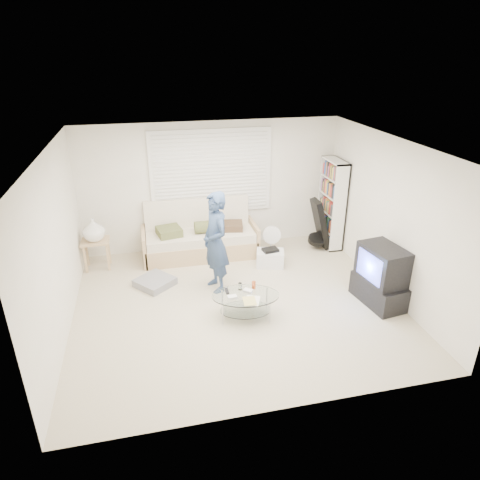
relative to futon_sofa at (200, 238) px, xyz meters
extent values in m
plane|color=beige|center=(0.31, -1.88, -0.35)|extent=(5.00, 5.00, 0.00)
cube|color=silver|center=(0.31, 0.37, 0.90)|extent=(5.00, 0.02, 2.50)
cube|color=silver|center=(0.31, -4.13, 0.90)|extent=(5.00, 0.02, 2.50)
cube|color=silver|center=(-2.19, -1.88, 0.90)|extent=(0.02, 4.50, 2.50)
cube|color=silver|center=(2.81, -1.88, 0.90)|extent=(0.02, 4.50, 2.50)
cube|color=white|center=(0.31, -1.88, 2.15)|extent=(5.00, 4.50, 0.02)
cube|color=white|center=(0.31, 0.34, 1.20)|extent=(2.32, 0.06, 1.62)
cube|color=black|center=(0.31, 0.33, 1.20)|extent=(2.20, 0.01, 1.50)
cube|color=silver|center=(0.31, 0.30, 1.20)|extent=(2.16, 0.04, 1.50)
cube|color=silver|center=(0.31, 0.32, 1.20)|extent=(2.32, 0.08, 1.62)
cube|color=tan|center=(0.00, -0.05, -0.18)|extent=(2.12, 0.85, 0.34)
cube|color=beige|center=(0.00, -0.07, 0.07)|extent=(2.03, 0.78, 0.17)
cube|color=beige|center=(0.00, 0.29, 0.39)|extent=(2.03, 0.24, 0.65)
cube|color=tan|center=(-1.06, -0.05, -0.05)|extent=(0.06, 0.85, 0.59)
cube|color=tan|center=(1.06, -0.05, -0.05)|extent=(0.06, 0.85, 0.59)
cube|color=#4A582E|center=(-0.58, -0.10, 0.23)|extent=(0.50, 0.50, 0.15)
cylinder|color=#4A582E|center=(0.16, -0.13, 0.27)|extent=(0.53, 0.23, 0.23)
cube|color=#4E3727|center=(0.63, -0.07, 0.22)|extent=(0.44, 0.44, 0.13)
cube|color=slate|center=(-0.93, -1.02, -0.29)|extent=(0.78, 0.78, 0.12)
cube|color=tan|center=(-1.91, -0.14, 0.19)|extent=(0.49, 0.39, 0.04)
cube|color=tan|center=(-2.10, -0.29, -0.08)|extent=(0.04, 0.04, 0.53)
cube|color=tan|center=(-1.71, -0.29, -0.08)|extent=(0.04, 0.04, 0.53)
cube|color=tan|center=(-2.10, 0.01, -0.08)|extent=(0.04, 0.04, 0.53)
cube|color=tan|center=(-1.71, 0.01, -0.08)|extent=(0.04, 0.04, 0.53)
imported|color=white|center=(-1.91, -0.14, 0.41)|extent=(0.39, 0.39, 0.41)
cube|color=white|center=(2.64, -0.12, 0.53)|extent=(0.28, 0.74, 1.77)
cube|color=black|center=(2.37, -0.26, 0.18)|extent=(0.38, 0.37, 1.01)
cylinder|color=black|center=(2.33, -0.26, -0.16)|extent=(0.37, 0.38, 0.19)
cylinder|color=white|center=(1.35, -0.28, -0.34)|extent=(0.24, 0.24, 0.03)
cylinder|color=white|center=(1.35, -0.28, -0.18)|extent=(0.03, 0.03, 0.31)
cylinder|color=white|center=(1.35, -0.28, 0.07)|extent=(0.37, 0.18, 0.36)
cylinder|color=white|center=(1.35, -0.28, 0.07)|extent=(0.10, 0.07, 0.09)
cube|color=white|center=(1.20, -0.76, -0.20)|extent=(0.57, 0.47, 0.30)
cube|color=black|center=(1.20, -0.76, -0.03)|extent=(0.31, 0.24, 0.05)
cube|color=black|center=(2.51, -2.34, -0.15)|extent=(0.60, 0.95, 0.39)
cube|color=black|center=(2.51, -2.34, 0.33)|extent=(0.60, 0.80, 0.57)
cube|color=#5E69FF|center=(2.28, -2.37, 0.33)|extent=(0.10, 0.57, 0.43)
ellipsoid|color=silver|center=(0.37, -2.26, 0.01)|extent=(1.09, 0.80, 0.02)
ellipsoid|color=silver|center=(0.37, -2.26, -0.24)|extent=(0.83, 0.61, 0.01)
cylinder|color=silver|center=(-0.01, -2.40, -0.18)|extent=(0.03, 0.03, 0.35)
cylinder|color=silver|center=(0.68, -2.51, -0.18)|extent=(0.03, 0.03, 0.35)
cylinder|color=silver|center=(0.06, -2.00, -0.18)|extent=(0.03, 0.03, 0.35)
cylinder|color=silver|center=(0.74, -2.12, -0.18)|extent=(0.03, 0.03, 0.35)
cube|color=white|center=(0.16, -2.30, 0.04)|extent=(0.14, 0.10, 0.04)
cube|color=white|center=(0.43, -2.18, 0.04)|extent=(0.16, 0.16, 0.04)
cylinder|color=silver|center=(0.32, -2.08, 0.08)|extent=(0.06, 0.06, 0.11)
cylinder|color=#D96230|center=(0.53, -2.10, 0.08)|extent=(0.06, 0.06, 0.12)
cube|color=black|center=(0.12, -2.10, 0.04)|extent=(0.05, 0.16, 0.02)
cube|color=white|center=(0.43, -2.43, 0.03)|extent=(0.29, 0.33, 0.01)
cube|color=tan|center=(0.38, -2.44, 0.04)|extent=(0.20, 0.26, 0.01)
imported|color=navy|center=(0.09, -1.35, 0.50)|extent=(0.54, 0.70, 1.70)
camera|label=1|loc=(-0.91, -7.53, 3.39)|focal=32.00mm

